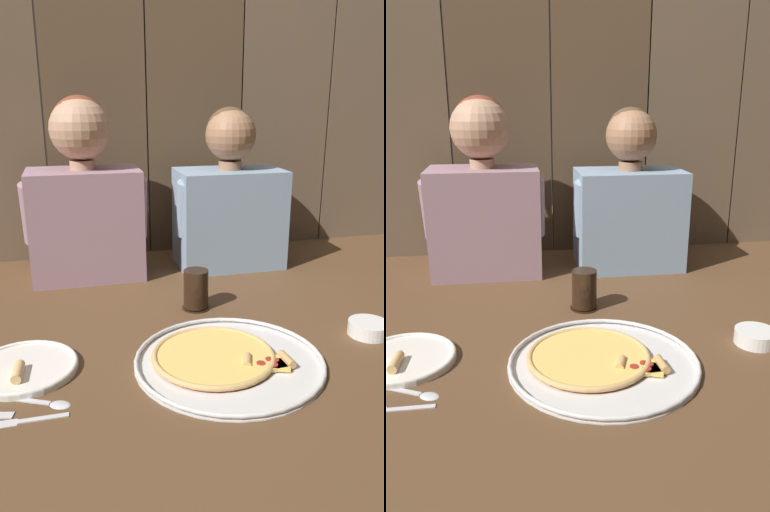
# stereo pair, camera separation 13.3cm
# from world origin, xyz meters

# --- Properties ---
(ground_plane) EXTENTS (3.20, 3.20, 0.00)m
(ground_plane) POSITION_xyz_m (0.00, 0.00, 0.00)
(ground_plane) COLOR brown
(pizza_tray) EXTENTS (0.44, 0.44, 0.03)m
(pizza_tray) POSITION_xyz_m (0.02, -0.16, 0.01)
(pizza_tray) COLOR silver
(pizza_tray) RESTS_ON ground
(dinner_plate) EXTENTS (0.24, 0.24, 0.03)m
(dinner_plate) POSITION_xyz_m (-0.43, -0.09, 0.01)
(dinner_plate) COLOR white
(dinner_plate) RESTS_ON ground
(drinking_glass) EXTENTS (0.08, 0.08, 0.12)m
(drinking_glass) POSITION_xyz_m (0.04, 0.16, 0.06)
(drinking_glass) COLOR black
(drinking_glass) RESTS_ON ground
(dipping_bowl) EXTENTS (0.10, 0.10, 0.04)m
(dipping_bowl) POSITION_xyz_m (0.43, -0.11, 0.02)
(dipping_bowl) COLOR white
(dipping_bowl) RESTS_ON ground
(table_knife) EXTENTS (0.16, 0.02, 0.01)m
(table_knife) POSITION_xyz_m (-0.41, -0.27, 0.00)
(table_knife) COLOR silver
(table_knife) RESTS_ON ground
(table_spoon) EXTENTS (0.13, 0.08, 0.01)m
(table_spoon) POSITION_xyz_m (-0.37, -0.23, 0.00)
(table_spoon) COLOR silver
(table_spoon) RESTS_ON ground
(diner_left) EXTENTS (0.40, 0.22, 0.59)m
(diner_left) POSITION_xyz_m (-0.25, 0.52, 0.28)
(diner_left) COLOR gray
(diner_left) RESTS_ON ground
(diner_right) EXTENTS (0.40, 0.23, 0.56)m
(diner_right) POSITION_xyz_m (0.25, 0.52, 0.24)
(diner_right) COLOR #849EB7
(diner_right) RESTS_ON ground
(wooden_backdrop_wall) EXTENTS (2.19, 0.03, 1.48)m
(wooden_backdrop_wall) POSITION_xyz_m (-0.00, 0.76, 0.74)
(wooden_backdrop_wall) COLOR brown
(wooden_backdrop_wall) RESTS_ON ground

